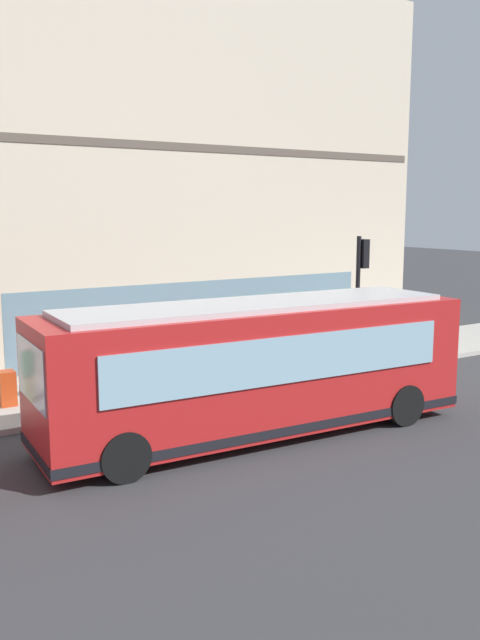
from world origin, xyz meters
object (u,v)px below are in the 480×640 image
object	(u,v)px
city_bus_nearside	(257,368)
fire_hydrant	(411,337)
traffic_light_near_corner	(361,276)
pedestrian_by_light_pole	(50,365)
pedestrian_near_building_entrance	(273,331)
newspaper_vending_box	(7,388)

from	to	relation	value
city_bus_nearside	fire_hydrant	world-z (taller)	city_bus_nearside
city_bus_nearside	traffic_light_near_corner	bearing A→B (deg)	-61.06
city_bus_nearside	pedestrian_by_light_pole	size ratio (longest dim) A/B	6.40
traffic_light_near_corner	pedestrian_near_building_entrance	bearing A→B (deg)	36.53
city_bus_nearside	traffic_light_near_corner	size ratio (longest dim) A/B	2.45
pedestrian_near_building_entrance	newspaper_vending_box	xyz separation A→B (m)	(-0.82, 8.86, -0.50)
traffic_light_near_corner	newspaper_vending_box	distance (m)	10.95
fire_hydrant	pedestrian_by_light_pole	distance (m)	13.11
fire_hydrant	newspaper_vending_box	size ratio (longest dim) A/B	0.82
city_bus_nearside	traffic_light_near_corner	xyz separation A→B (m)	(3.42, -6.19, 1.48)
city_bus_nearside	pedestrian_near_building_entrance	bearing A→B (deg)	-37.95
city_bus_nearside	fire_hydrant	bearing A→B (deg)	-64.49
pedestrian_near_building_entrance	newspaper_vending_box	world-z (taller)	pedestrian_near_building_entrance
traffic_light_near_corner	fire_hydrant	world-z (taller)	traffic_light_near_corner
city_bus_nearside	newspaper_vending_box	size ratio (longest dim) A/B	11.29
traffic_light_near_corner	fire_hydrant	bearing A→B (deg)	-70.71
traffic_light_near_corner	pedestrian_by_light_pole	size ratio (longest dim) A/B	2.61
city_bus_nearside	newspaper_vending_box	world-z (taller)	city_bus_nearside
pedestrian_by_light_pole	traffic_light_near_corner	bearing A→B (deg)	-99.63
fire_hydrant	pedestrian_near_building_entrance	size ratio (longest dim) A/B	0.44
traffic_light_near_corner	fire_hydrant	size ratio (longest dim) A/B	5.60
fire_hydrant	pedestrian_near_building_entrance	xyz separation A→B (m)	(1.02, 5.40, 0.59)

